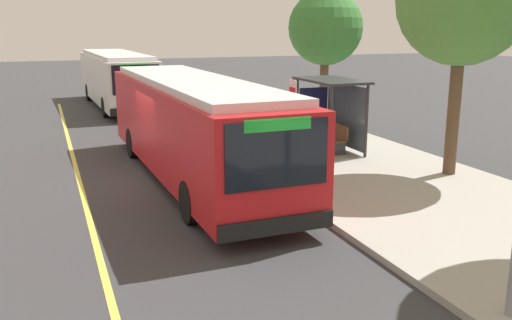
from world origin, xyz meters
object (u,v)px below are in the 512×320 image
at_px(pedestrian_commuter, 295,135).
at_px(transit_bus_main, 194,125).
at_px(route_sign_post, 293,115).
at_px(transit_bus_second, 117,77).
at_px(waiting_bench, 332,137).

bearing_deg(pedestrian_commuter, transit_bus_main, -91.97).
xyz_separation_m(transit_bus_main, route_sign_post, (1.28, 2.55, 0.34)).
distance_m(transit_bus_second, route_sign_post, 17.57).
bearing_deg(transit_bus_second, waiting_bench, 20.40).
xyz_separation_m(transit_bus_second, route_sign_post, (17.36, 2.72, 0.34)).
xyz_separation_m(transit_bus_main, transit_bus_second, (-16.08, -0.16, -0.00)).
xyz_separation_m(waiting_bench, pedestrian_commuter, (1.54, -2.13, 0.48)).
height_order(transit_bus_second, route_sign_post, same).
relative_size(transit_bus_second, waiting_bench, 7.07).
bearing_deg(route_sign_post, pedestrian_commuter, 152.63).
bearing_deg(pedestrian_commuter, waiting_bench, 125.93).
xyz_separation_m(transit_bus_main, waiting_bench, (-1.43, 5.29, -0.98)).
height_order(route_sign_post, pedestrian_commuter, route_sign_post).
distance_m(transit_bus_main, waiting_bench, 5.56).
relative_size(route_sign_post, pedestrian_commuter, 1.66).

